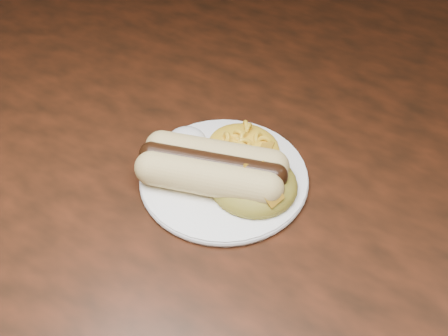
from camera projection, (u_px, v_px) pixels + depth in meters
The scene contains 7 objects.
table at pixel (304, 173), 0.76m from camera, with size 1.60×0.90×0.75m.
plate at pixel (224, 177), 0.62m from camera, with size 0.20×0.20×0.01m, color white.
hotdog at pixel (212, 167), 0.60m from camera, with size 0.15×0.11×0.04m.
mac_and_cheese at pixel (244, 139), 0.64m from camera, with size 0.09×0.08×0.03m, color yellow.
sour_cream at pixel (186, 138), 0.64m from camera, with size 0.05×0.05×0.03m, color white.
taco_salad at pixel (253, 177), 0.59m from camera, with size 0.10×0.10×0.05m.
fork at pixel (200, 168), 0.64m from camera, with size 0.02×0.13×0.00m, color white.
Camera 1 is at (0.19, -0.51, 1.21)m, focal length 42.00 mm.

